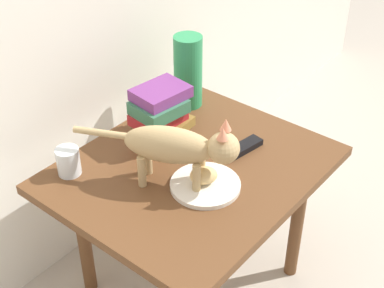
# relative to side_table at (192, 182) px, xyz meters

# --- Properties ---
(ground_plane) EXTENTS (6.00, 6.00, 0.00)m
(ground_plane) POSITION_rel_side_table_xyz_m (0.00, 0.00, -0.44)
(ground_plane) COLOR #B2A899
(side_table) EXTENTS (0.79, 0.67, 0.50)m
(side_table) POSITION_rel_side_table_xyz_m (0.00, 0.00, 0.00)
(side_table) COLOR brown
(side_table) RESTS_ON ground
(plate) EXTENTS (0.20, 0.20, 0.01)m
(plate) POSITION_rel_side_table_xyz_m (-0.05, -0.09, 0.07)
(plate) COLOR silver
(plate) RESTS_ON side_table
(bread_roll) EXTENTS (0.10, 0.10, 0.05)m
(bread_roll) POSITION_rel_side_table_xyz_m (-0.05, -0.09, 0.10)
(bread_roll) COLOR #E0BC7A
(bread_roll) RESTS_ON plate
(cat) EXTENTS (0.24, 0.44, 0.23)m
(cat) POSITION_rel_side_table_xyz_m (-0.09, -0.03, 0.19)
(cat) COLOR tan
(cat) RESTS_ON side_table
(book_stack) EXTENTS (0.19, 0.16, 0.18)m
(book_stack) POSITION_rel_side_table_xyz_m (0.05, 0.17, 0.15)
(book_stack) COLOR maroon
(book_stack) RESTS_ON side_table
(green_vase) EXTENTS (0.10, 0.10, 0.26)m
(green_vase) POSITION_rel_side_table_xyz_m (0.27, 0.24, 0.19)
(green_vase) COLOR #288C51
(green_vase) RESTS_ON side_table
(candle_jar) EXTENTS (0.07, 0.07, 0.08)m
(candle_jar) POSITION_rel_side_table_xyz_m (-0.26, 0.26, 0.10)
(candle_jar) COLOR silver
(candle_jar) RESTS_ON side_table
(tv_remote) EXTENTS (0.16, 0.07, 0.02)m
(tv_remote) POSITION_rel_side_table_xyz_m (0.16, -0.07, 0.07)
(tv_remote) COLOR black
(tv_remote) RESTS_ON side_table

